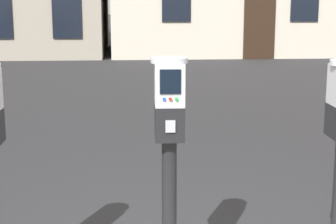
{
  "coord_description": "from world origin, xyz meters",
  "views": [
    {
      "loc": [
        -0.19,
        -3.26,
        1.81
      ],
      "look_at": [
        0.05,
        -0.02,
        1.15
      ],
      "focal_mm": 58.31,
      "sensor_mm": 36.0,
      "label": 1
    }
  ],
  "objects": [
    {
      "name": "parking_meter_twin_adjacent",
      "position": [
        0.05,
        -0.12,
        1.07
      ],
      "size": [
        0.22,
        0.25,
        1.35
      ],
      "rotation": [
        0.0,
        0.0,
        -1.59
      ],
      "color": "black",
      "rests_on": "sidewalk_slab"
    }
  ]
}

